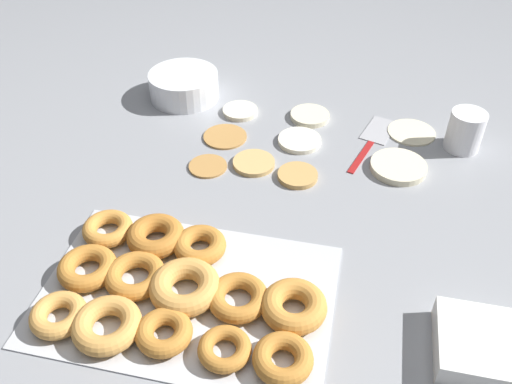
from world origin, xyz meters
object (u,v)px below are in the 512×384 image
pancake_1 (310,116)px  donut_tray (175,289)px  pancake_0 (254,163)px  pancake_5 (398,167)px  container_stack (490,348)px  pancake_4 (240,111)px  pancake_6 (225,136)px  batter_bowl (184,85)px  pancake_8 (208,165)px  pancake_7 (300,140)px  spatula (375,135)px  paper_cup (465,131)px  pancake_3 (298,177)px  pancake_2 (412,132)px

pancake_1 → donut_tray: (-0.14, -0.59, 0.01)m
pancake_0 → pancake_5: (0.30, 0.05, 0.00)m
pancake_1 → container_stack: bearing=-59.5°
pancake_0 → pancake_4: bearing=111.5°
pancake_5 → pancake_6: size_ratio=1.19×
donut_tray → batter_bowl: (-0.19, 0.62, 0.02)m
pancake_1 → pancake_8: (-0.19, -0.24, -0.00)m
pancake_7 → spatula: size_ratio=0.41×
pancake_6 → pancake_0: bearing=-45.0°
pancake_6 → pancake_8: size_ratio=1.22×
pancake_6 → spatula: bearing=13.2°
pancake_8 → batter_bowl: 0.30m
pancake_5 → paper_cup: (0.14, 0.11, 0.04)m
pancake_3 → paper_cup: paper_cup is taller
pancake_0 → container_stack: (0.44, -0.38, 0.02)m
batter_bowl → pancake_2: bearing=-4.4°
donut_tray → container_stack: 0.49m
pancake_7 → pancake_4: bearing=150.0°
pancake_2 → spatula: pancake_2 is taller
pancake_6 → pancake_3: bearing=-31.3°
pancake_1 → pancake_7: 0.11m
pancake_1 → paper_cup: (0.35, -0.05, 0.04)m
batter_bowl → pancake_6: bearing=-46.3°
donut_tray → container_stack: bearing=-0.8°
spatula → pancake_1: bearing=91.1°
spatula → container_stack: bearing=-144.1°
pancake_4 → spatula: size_ratio=0.36×
pancake_4 → pancake_6: pancake_4 is taller
pancake_8 → batter_bowl: (-0.14, 0.27, 0.03)m
pancake_1 → paper_cup: 0.35m
pancake_4 → pancake_0: bearing=-68.5°
pancake_0 → pancake_2: pancake_0 is taller
pancake_6 → pancake_2: bearing=14.8°
pancake_8 → pancake_6: bearing=86.4°
pancake_3 → spatula: 0.24m
pancake_1 → pancake_7: pancake_1 is taller
donut_tray → paper_cup: (0.49, 0.54, 0.03)m
pancake_1 → container_stack: (0.35, -0.59, 0.01)m
pancake_3 → paper_cup: (0.34, 0.19, 0.04)m
container_stack → pancake_0: bearing=139.0°
pancake_0 → pancake_8: (-0.09, -0.03, -0.00)m
pancake_0 → pancake_2: bearing=30.8°
pancake_4 → pancake_3: bearing=-51.6°
pancake_4 → paper_cup: (0.52, -0.03, 0.04)m
pancake_3 → batter_bowl: 0.43m
container_stack → pancake_3: bearing=133.8°
pancake_3 → spatula: pancake_3 is taller
batter_bowl → pancake_8: bearing=-62.6°
pancake_4 → pancake_6: (-0.01, -0.11, -0.00)m
pancake_5 → paper_cup: size_ratio=1.33×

